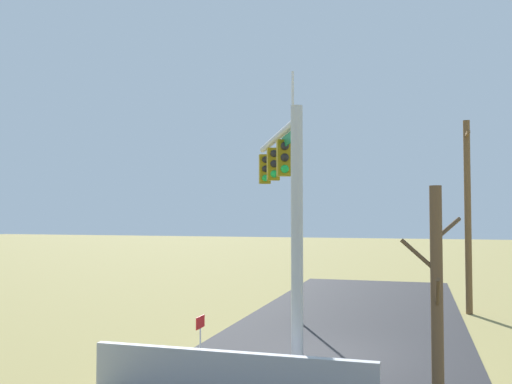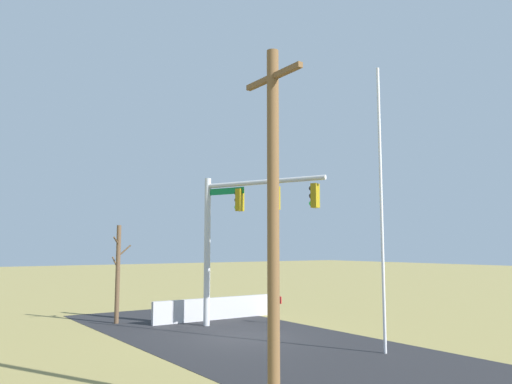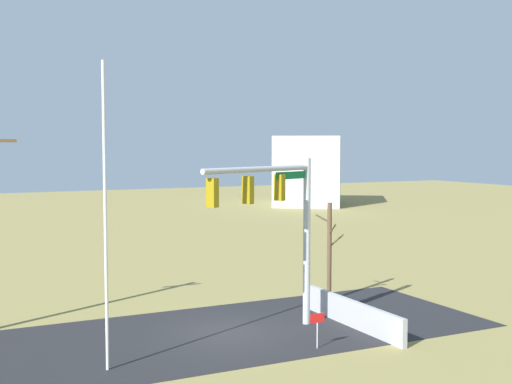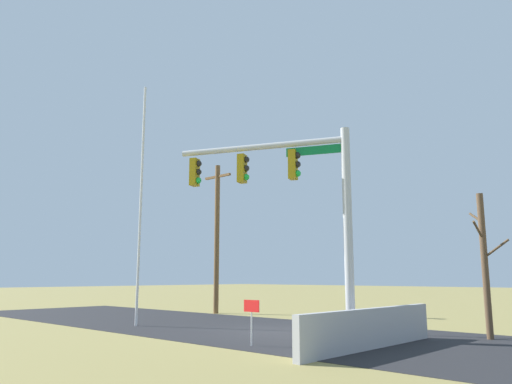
{
  "view_description": "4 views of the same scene",
  "coord_description": "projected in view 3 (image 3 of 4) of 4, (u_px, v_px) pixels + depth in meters",
  "views": [
    {
      "loc": [
        15.69,
        2.37,
        3.92
      ],
      "look_at": [
        1.1,
        -1.9,
        4.56
      ],
      "focal_mm": 38.63,
      "sensor_mm": 36.0,
      "label": 1
    },
    {
      "loc": [
        -16.32,
        10.76,
        3.43
      ],
      "look_at": [
        0.51,
        -1.07,
        5.68
      ],
      "focal_mm": 35.19,
      "sensor_mm": 36.0,
      "label": 2
    },
    {
      "loc": [
        -10.07,
        -22.65,
        6.99
      ],
      "look_at": [
        0.38,
        -1.51,
        5.33
      ],
      "focal_mm": 47.35,
      "sensor_mm": 36.0,
      "label": 3
    },
    {
      "loc": [
        11.43,
        -13.25,
        1.85
      ],
      "look_at": [
        -0.18,
        -0.82,
        4.76
      ],
      "focal_mm": 34.78,
      "sensor_mm": 36.0,
      "label": 4
    }
  ],
  "objects": [
    {
      "name": "distant_building",
      "position": [
        308.0,
        170.0,
        78.6
      ],
      "size": [
        11.96,
        12.77,
        7.95
      ],
      "primitive_type": "cube",
      "rotation": [
        0.0,
        0.0,
        0.98
      ],
      "color": "silver",
      "rests_on": "ground_plane"
    },
    {
      "name": "flagpole",
      "position": [
        105.0,
        217.0,
        20.62
      ],
      "size": [
        0.1,
        0.1,
        9.54
      ],
      "primitive_type": "cylinder",
      "color": "silver",
      "rests_on": "ground_plane"
    },
    {
      "name": "open_sign",
      "position": [
        317.0,
        322.0,
        23.09
      ],
      "size": [
        0.56,
        0.04,
        1.22
      ],
      "color": "silver",
      "rests_on": "ground_plane"
    },
    {
      "name": "road_surface",
      "position": [
        124.0,
        346.0,
        23.43
      ],
      "size": [
        28.0,
        8.0,
        0.01
      ],
      "primitive_type": "cube",
      "color": "#232326",
      "rests_on": "ground_plane"
    },
    {
      "name": "signal_mast",
      "position": [
        280.0,
        211.0,
        24.72
      ],
      "size": [
        5.41,
        2.51,
        6.48
      ],
      "color": "#B2B5BA",
      "rests_on": "ground_plane"
    },
    {
      "name": "sidewalk_corner",
      "position": [
        328.0,
        321.0,
        26.78
      ],
      "size": [
        6.0,
        6.0,
        0.01
      ],
      "primitive_type": "cube",
      "color": "#B7B5AD",
      "rests_on": "ground_plane"
    },
    {
      "name": "ground_plane",
      "position": [
        229.0,
        332.0,
        25.2
      ],
      "size": [
        160.0,
        160.0,
        0.0
      ],
      "primitive_type": "plane",
      "color": "olive"
    },
    {
      "name": "bare_tree",
      "position": [
        329.0,
        251.0,
        30.13
      ],
      "size": [
        1.27,
        1.02,
        4.41
      ],
      "color": "brown",
      "rests_on": "ground_plane"
    },
    {
      "name": "retaining_fence",
      "position": [
        353.0,
        314.0,
        25.84
      ],
      "size": [
        0.2,
        6.27,
        1.03
      ],
      "primitive_type": "cube",
      "color": "#A8A8AD",
      "rests_on": "ground_plane"
    }
  ]
}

